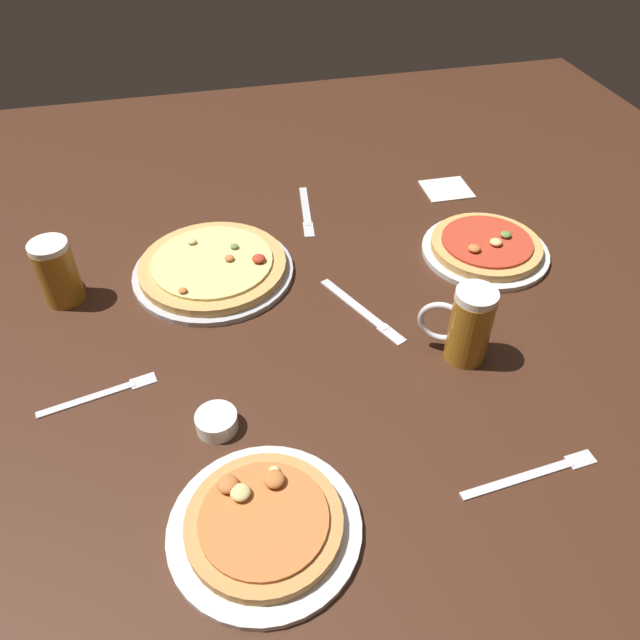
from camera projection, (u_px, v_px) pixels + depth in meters
The scene contains 12 objects.
ground_plane at pixel (320, 333), 1.19m from camera, with size 2.40×2.40×0.03m, color #3D2114.
pizza_plate_near at pixel (264, 524), 0.86m from camera, with size 0.27×0.27×0.05m.
pizza_plate_far at pixel (486, 248), 1.34m from camera, with size 0.28×0.28×0.05m.
pizza_plate_side at pixel (213, 268), 1.29m from camera, with size 0.34×0.34×0.05m.
beer_mug_dark at pixel (467, 325), 1.07m from camera, with size 0.12×0.09×0.15m.
beer_mug_amber at pixel (56, 271), 1.20m from camera, with size 0.08×0.13×0.13m.
ramekin_sauce at pixel (217, 422), 0.99m from camera, with size 0.07×0.07×0.03m, color white.
napkin_folded at pixel (447, 189), 1.55m from camera, with size 0.12×0.11×0.01m, color silver.
fork_left at pixel (533, 474), 0.93m from camera, with size 0.23×0.04×0.01m.
knife_right at pixel (306, 211), 1.48m from camera, with size 0.05×0.22×0.01m.
fork_spare at pixel (101, 394), 1.05m from camera, with size 0.20×0.06×0.01m.
knife_spare at pixel (362, 310), 1.21m from camera, with size 0.12×0.22×0.01m.
Camera 1 is at (-0.20, -0.84, 0.80)m, focal length 34.54 mm.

